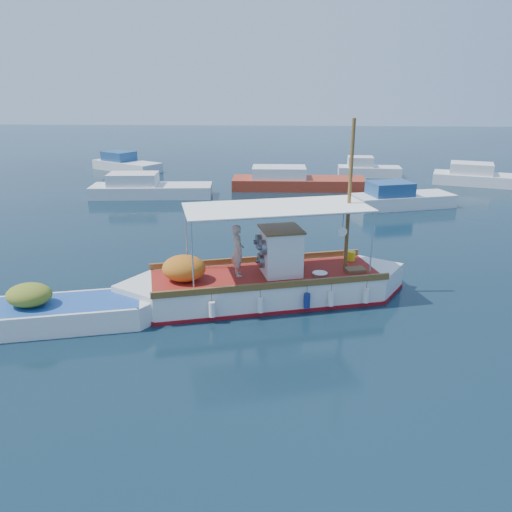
{
  "coord_description": "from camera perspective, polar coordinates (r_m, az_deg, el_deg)",
  "views": [
    {
      "loc": [
        -0.11,
        -15.49,
        7.17
      ],
      "look_at": [
        -1.01,
        0.0,
        1.84
      ],
      "focal_mm": 35.0,
      "sensor_mm": 36.0,
      "label": 1
    }
  ],
  "objects": [
    {
      "name": "ground",
      "position": [
        17.07,
        3.4,
        -5.91
      ],
      "size": [
        160.0,
        160.0,
        0.0
      ],
      "primitive_type": "plane",
      "color": "black",
      "rests_on": "ground"
    },
    {
      "name": "fishing_caique",
      "position": [
        17.48,
        0.94,
        -3.26
      ],
      "size": [
        10.06,
        4.74,
        6.36
      ],
      "rotation": [
        0.0,
        0.0,
        0.27
      ],
      "color": "white",
      "rests_on": "ground"
    },
    {
      "name": "bg_boat_nw",
      "position": [
        34.69,
        -12.24,
        7.44
      ],
      "size": [
        8.19,
        3.11,
        1.8
      ],
      "rotation": [
        0.0,
        0.0,
        0.09
      ],
      "color": "silver",
      "rests_on": "ground"
    },
    {
      "name": "dinghy",
      "position": [
        16.91,
        -21.59,
        -6.26
      ],
      "size": [
        6.55,
        3.06,
        1.65
      ],
      "rotation": [
        0.0,
        0.0,
        0.25
      ],
      "color": "white",
      "rests_on": "ground"
    },
    {
      "name": "bg_boat_ne",
      "position": [
        32.17,
        16.12,
        6.24
      ],
      "size": [
        6.56,
        3.88,
        1.8
      ],
      "rotation": [
        0.0,
        0.0,
        0.29
      ],
      "color": "silver",
      "rests_on": "ground"
    },
    {
      "name": "bg_boat_n",
      "position": [
        36.68,
        4.41,
        8.42
      ],
      "size": [
        9.59,
        2.99,
        1.8
      ],
      "rotation": [
        0.0,
        0.0,
        0.02
      ],
      "color": "#A5311B",
      "rests_on": "ground"
    },
    {
      "name": "bg_boat_e",
      "position": [
        41.76,
        24.5,
        8.08
      ],
      "size": [
        7.98,
        4.83,
        1.8
      ],
      "rotation": [
        0.0,
        0.0,
        -0.32
      ],
      "color": "silver",
      "rests_on": "ground"
    },
    {
      "name": "bg_boat_far_w",
      "position": [
        46.26,
        -14.71,
        10.06
      ],
      "size": [
        6.8,
        5.43,
        1.8
      ],
      "rotation": [
        0.0,
        0.0,
        -0.56
      ],
      "color": "silver",
      "rests_on": "ground"
    },
    {
      "name": "bg_boat_far_n",
      "position": [
        42.8,
        12.59,
        9.55
      ],
      "size": [
        5.12,
        2.25,
        1.8
      ],
      "rotation": [
        0.0,
        0.0,
        -0.05
      ],
      "color": "silver",
      "rests_on": "ground"
    }
  ]
}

